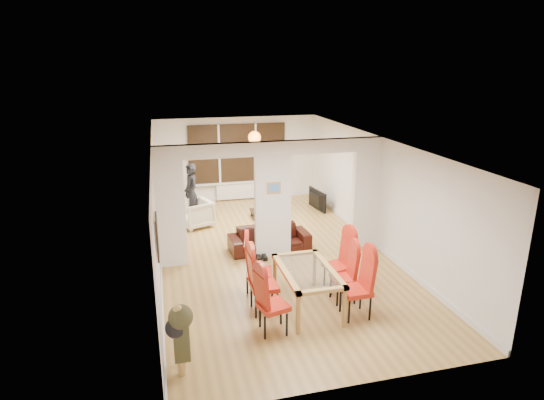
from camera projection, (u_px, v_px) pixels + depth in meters
name	position (u px, v px, depth m)	size (l,w,h in m)	color
floor	(273.00, 255.00, 10.34)	(5.00, 9.00, 0.01)	#AE8646
room_walls	(273.00, 200.00, 9.96)	(5.00, 9.00, 2.60)	silver
divider_wall	(273.00, 200.00, 9.96)	(5.00, 0.18, 2.60)	white
bay_window_blinds	(238.00, 153.00, 14.02)	(3.00, 0.08, 1.80)	black
radiator	(239.00, 191.00, 14.33)	(1.40, 0.08, 0.50)	white
pendant_light	(254.00, 138.00, 12.84)	(0.36, 0.36, 0.36)	orange
stair_newel	(178.00, 321.00, 6.68)	(0.40, 1.20, 1.10)	tan
wall_poster	(157.00, 237.00, 7.07)	(0.04, 0.52, 0.67)	gray
pillar_photo	(274.00, 188.00, 9.78)	(0.30, 0.03, 0.25)	#4C8CD8
dining_table	(307.00, 288.00, 8.02)	(0.90, 1.59, 0.75)	#A9803E
dining_chair_la	(273.00, 301.00, 7.24)	(0.44, 0.44, 1.10)	#B22112
dining_chair_lb	(264.00, 281.00, 7.84)	(0.46, 0.46, 1.15)	#B22112
dining_chair_lc	(259.00, 268.00, 8.31)	(0.47, 0.47, 1.17)	#B22112
dining_chair_ra	(356.00, 286.00, 7.69)	(0.46, 0.46, 1.15)	#B22112
dining_chair_rb	(343.00, 274.00, 8.21)	(0.42, 0.42, 1.04)	#B22112
dining_chair_rc	(338.00, 262.00, 8.61)	(0.45, 0.45, 1.13)	#B22112
sofa	(269.00, 239.00, 10.54)	(1.86, 0.73, 0.54)	black
armchair	(195.00, 214.00, 12.01)	(0.79, 0.77, 0.72)	beige
person	(191.00, 193.00, 12.23)	(0.39, 0.59, 1.62)	black
television	(314.00, 200.00, 13.42)	(0.13, 1.02, 0.59)	black
coffee_table	(268.00, 213.00, 12.81)	(0.97, 0.49, 0.22)	#312010
bottle	(268.00, 203.00, 12.84)	(0.07, 0.07, 0.28)	#143F19
bowl	(271.00, 207.00, 12.87)	(0.22, 0.22, 0.05)	#312010
shoes	(262.00, 258.00, 10.06)	(0.22, 0.23, 0.09)	black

